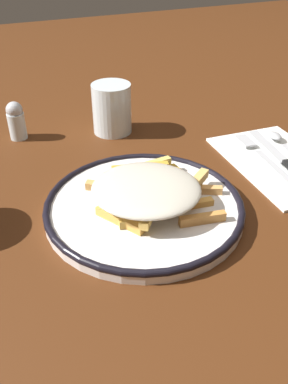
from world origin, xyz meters
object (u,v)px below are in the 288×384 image
object	(u,v)px
salt_shaker	(16,120)
plate	(144,206)
fries_heap	(145,190)
napkin	(280,161)
spoon	(284,145)
knife	(287,163)
water_glass	(112,109)
fork	(264,158)

from	to	relation	value
salt_shaker	plate	bearing A→B (deg)	-67.77
fries_heap	napkin	world-z (taller)	fries_heap
plate	napkin	world-z (taller)	plate
fries_heap	spoon	size ratio (longest dim) A/B	1.42
plate	napkin	distance (m)	0.27
plate	fries_heap	distance (m)	0.03
knife	salt_shaker	size ratio (longest dim) A/B	2.94
napkin	water_glass	bearing A→B (deg)	133.55
fork	knife	distance (m)	0.04
fries_heap	spoon	bearing A→B (deg)	13.23
knife	spoon	size ratio (longest dim) A/B	1.38
knife	salt_shaker	distance (m)	0.48
knife	spoon	world-z (taller)	spoon
spoon	water_glass	bearing A→B (deg)	142.21
fries_heap	napkin	xyz separation A→B (m)	(0.26, 0.04, -0.03)
water_glass	knife	bearing A→B (deg)	-49.07
plate	fork	bearing A→B (deg)	11.13
water_glass	salt_shaker	size ratio (longest dim) A/B	1.31
fork	water_glass	size ratio (longest dim) A/B	1.89
spoon	salt_shaker	bearing A→B (deg)	150.78
plate	spoon	distance (m)	0.31
fork	salt_shaker	size ratio (longest dim) A/B	2.48
water_glass	napkin	bearing A→B (deg)	-46.45
salt_shaker	spoon	bearing A→B (deg)	-29.22
plate	knife	distance (m)	0.26
plate	knife	xyz separation A→B (m)	(0.26, 0.02, 0.00)
fork	salt_shaker	bearing A→B (deg)	144.52
water_glass	fork	bearing A→B (deg)	-48.60
water_glass	spoon	bearing A→B (deg)	-37.79
napkin	fries_heap	bearing A→B (deg)	-172.37
spoon	salt_shaker	distance (m)	0.49
plate	fries_heap	xyz separation A→B (m)	(0.00, -0.00, 0.03)
fork	spoon	xyz separation A→B (m)	(0.06, 0.02, 0.00)
plate	salt_shaker	distance (m)	0.33
napkin	water_glass	world-z (taller)	water_glass
fries_heap	fork	distance (m)	0.24
knife	salt_shaker	xyz separation A→B (m)	(-0.39, 0.29, 0.02)
plate	fries_heap	world-z (taller)	fries_heap
fork	water_glass	distance (m)	0.29
plate	knife	world-z (taller)	plate
fork	spoon	distance (m)	0.06
napkin	fork	bearing A→B (deg)	155.42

